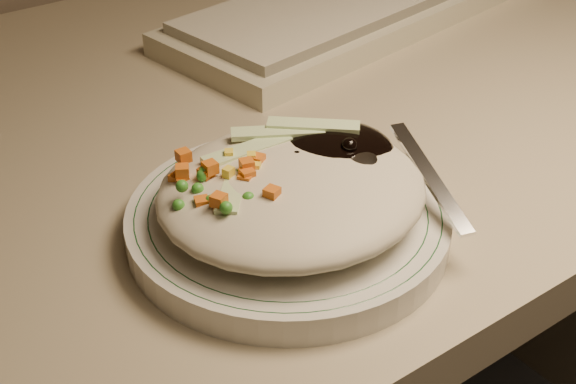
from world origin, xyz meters
TOP-DOWN VIEW (x-y plane):
  - desk at (0.00, 1.38)m, footprint 1.40×0.70m
  - plate at (-0.05, 1.18)m, footprint 0.23×0.23m
  - plate_rim at (-0.05, 1.18)m, footprint 0.22×0.22m
  - meal at (-0.04, 1.18)m, footprint 0.21×0.19m
  - keyboard at (0.28, 1.47)m, footprint 0.53×0.26m

SIDE VIEW (x-z plane):
  - desk at x=0.00m, z-range 0.17..0.91m
  - plate at x=-0.05m, z-range 0.74..0.76m
  - keyboard at x=0.28m, z-range 0.74..0.78m
  - plate_rim at x=-0.05m, z-range 0.76..0.76m
  - meal at x=-0.04m, z-range 0.76..0.81m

